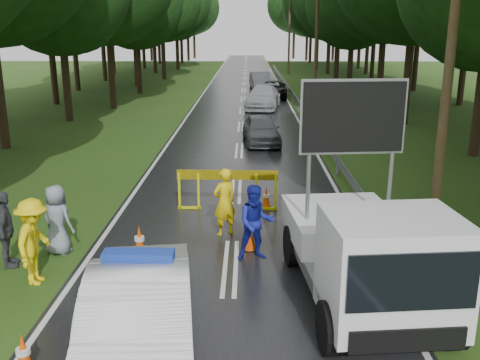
{
  "coord_description": "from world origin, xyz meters",
  "views": [
    {
      "loc": [
        0.38,
        -11.11,
        5.22
      ],
      "look_at": [
        0.18,
        2.69,
        1.3
      ],
      "focal_mm": 40.0,
      "sensor_mm": 36.0,
      "label": 1
    }
  ],
  "objects_px": {
    "work_truck": "(366,252)",
    "queue_car_fourth": "(260,81)",
    "civilian": "(256,223)",
    "queue_car_first": "(261,129)",
    "officer": "(224,202)",
    "queue_car_third": "(273,89)",
    "barrier": "(227,180)",
    "police_sedan": "(141,302)",
    "queue_car_second": "(263,97)"
  },
  "relations": [
    {
      "from": "work_truck",
      "to": "queue_car_fourth",
      "type": "height_order",
      "value": "work_truck"
    },
    {
      "from": "civilian",
      "to": "queue_car_first",
      "type": "distance_m",
      "value": 13.11
    },
    {
      "from": "civilian",
      "to": "officer",
      "type": "bearing_deg",
      "value": 108.66
    },
    {
      "from": "queue_car_first",
      "to": "queue_car_third",
      "type": "xyz_separation_m",
      "value": [
        1.35,
        17.5,
        -0.04
      ]
    },
    {
      "from": "officer",
      "to": "queue_car_third",
      "type": "relative_size",
      "value": 0.39
    },
    {
      "from": "barrier",
      "to": "queue_car_first",
      "type": "xyz_separation_m",
      "value": [
        1.22,
        9.6,
        -0.25
      ]
    },
    {
      "from": "work_truck",
      "to": "barrier",
      "type": "bearing_deg",
      "value": 111.12
    },
    {
      "from": "queue_car_third",
      "to": "police_sedan",
      "type": "bearing_deg",
      "value": -94.02
    },
    {
      "from": "queue_car_fourth",
      "to": "queue_car_third",
      "type": "bearing_deg",
      "value": -86.7
    },
    {
      "from": "queue_car_second",
      "to": "queue_car_fourth",
      "type": "bearing_deg",
      "value": 97.35
    },
    {
      "from": "police_sedan",
      "to": "queue_car_second",
      "type": "relative_size",
      "value": 0.95
    },
    {
      "from": "work_truck",
      "to": "queue_car_third",
      "type": "height_order",
      "value": "work_truck"
    },
    {
      "from": "queue_car_second",
      "to": "queue_car_fourth",
      "type": "relative_size",
      "value": 1.12
    },
    {
      "from": "barrier",
      "to": "queue_car_second",
      "type": "height_order",
      "value": "queue_car_second"
    },
    {
      "from": "queue_car_fourth",
      "to": "civilian",
      "type": "bearing_deg",
      "value": -96.5
    },
    {
      "from": "officer",
      "to": "queue_car_first",
      "type": "xyz_separation_m",
      "value": [
        1.22,
        11.6,
        -0.22
      ]
    },
    {
      "from": "work_truck",
      "to": "queue_car_first",
      "type": "xyz_separation_m",
      "value": [
        -1.64,
        15.29,
        -0.46
      ]
    },
    {
      "from": "barrier",
      "to": "queue_car_third",
      "type": "xyz_separation_m",
      "value": [
        2.57,
        27.1,
        -0.29
      ]
    },
    {
      "from": "work_truck",
      "to": "civilian",
      "type": "distance_m",
      "value": 3.02
    },
    {
      "from": "police_sedan",
      "to": "queue_car_second",
      "type": "height_order",
      "value": "police_sedan"
    },
    {
      "from": "civilian",
      "to": "queue_car_third",
      "type": "distance_m",
      "value": 30.65
    },
    {
      "from": "officer",
      "to": "queue_car_second",
      "type": "bearing_deg",
      "value": -128.08
    },
    {
      "from": "queue_car_first",
      "to": "queue_car_fourth",
      "type": "height_order",
      "value": "queue_car_fourth"
    },
    {
      "from": "officer",
      "to": "queue_car_second",
      "type": "xyz_separation_m",
      "value": [
        1.6,
        23.1,
        -0.15
      ]
    },
    {
      "from": "police_sedan",
      "to": "barrier",
      "type": "xyz_separation_m",
      "value": [
        1.18,
        7.05,
        0.15
      ]
    },
    {
      "from": "police_sedan",
      "to": "work_truck",
      "type": "relative_size",
      "value": 0.89
    },
    {
      "from": "work_truck",
      "to": "queue_car_third",
      "type": "relative_size",
      "value": 1.19
    },
    {
      "from": "civilian",
      "to": "queue_car_second",
      "type": "bearing_deg",
      "value": 78.97
    },
    {
      "from": "officer",
      "to": "work_truck",
      "type": "bearing_deg",
      "value": 93.62
    },
    {
      "from": "queue_car_first",
      "to": "civilian",
      "type": "bearing_deg",
      "value": -96.36
    },
    {
      "from": "officer",
      "to": "queue_car_first",
      "type": "bearing_deg",
      "value": -130.1
    },
    {
      "from": "work_truck",
      "to": "queue_car_second",
      "type": "distance_m",
      "value": 26.82
    },
    {
      "from": "queue_car_third",
      "to": "queue_car_fourth",
      "type": "bearing_deg",
      "value": 100.65
    },
    {
      "from": "police_sedan",
      "to": "queue_car_first",
      "type": "height_order",
      "value": "police_sedan"
    },
    {
      "from": "police_sedan",
      "to": "queue_car_third",
      "type": "height_order",
      "value": "police_sedan"
    },
    {
      "from": "queue_car_first",
      "to": "queue_car_second",
      "type": "relative_size",
      "value": 0.77
    },
    {
      "from": "queue_car_third",
      "to": "officer",
      "type": "bearing_deg",
      "value": -92.79
    },
    {
      "from": "officer",
      "to": "queue_car_fourth",
      "type": "xyz_separation_m",
      "value": [
        1.68,
        35.1,
        -0.14
      ]
    },
    {
      "from": "officer",
      "to": "queue_car_fourth",
      "type": "distance_m",
      "value": 35.14
    },
    {
      "from": "police_sedan",
      "to": "officer",
      "type": "xyz_separation_m",
      "value": [
        1.19,
        5.05,
        0.12
      ]
    },
    {
      "from": "queue_car_first",
      "to": "queue_car_second",
      "type": "xyz_separation_m",
      "value": [
        0.39,
        11.5,
        0.07
      ]
    },
    {
      "from": "civilian",
      "to": "queue_car_fourth",
      "type": "xyz_separation_m",
      "value": [
        0.89,
        36.6,
        -0.14
      ]
    },
    {
      "from": "civilian",
      "to": "queue_car_second",
      "type": "xyz_separation_m",
      "value": [
        0.81,
        24.6,
        -0.15
      ]
    },
    {
      "from": "barrier",
      "to": "queue_car_third",
      "type": "bearing_deg",
      "value": 85.98
    },
    {
      "from": "officer",
      "to": "queue_car_third",
      "type": "bearing_deg",
      "value": -129.15
    },
    {
      "from": "civilian",
      "to": "queue_car_third",
      "type": "xyz_separation_m",
      "value": [
        1.77,
        30.6,
        -0.26
      ]
    },
    {
      "from": "work_truck",
      "to": "officer",
      "type": "relative_size",
      "value": 3.04
    },
    {
      "from": "queue_car_first",
      "to": "queue_car_third",
      "type": "distance_m",
      "value": 17.55
    },
    {
      "from": "officer",
      "to": "queue_car_fourth",
      "type": "height_order",
      "value": "officer"
    },
    {
      "from": "police_sedan",
      "to": "queue_car_fourth",
      "type": "height_order",
      "value": "police_sedan"
    }
  ]
}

